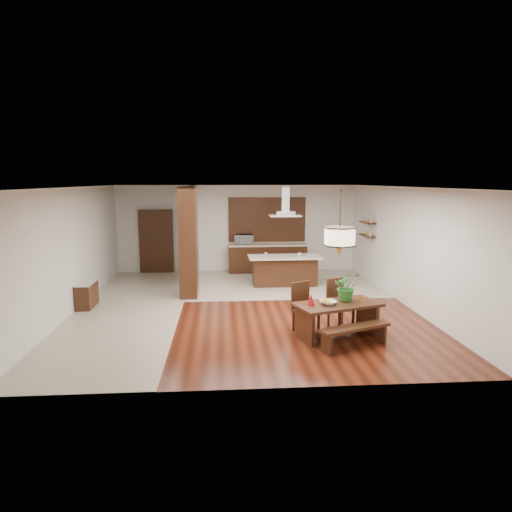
{
  "coord_description": "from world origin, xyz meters",
  "views": [
    {
      "loc": [
        -0.51,
        -10.83,
        3.06
      ],
      "look_at": [
        0.3,
        0.0,
        1.25
      ],
      "focal_mm": 32.0,
      "sensor_mm": 36.0,
      "label": 1
    }
  ],
  "objects": [
    {
      "name": "tile_kitchen",
      "position": [
        1.25,
        2.5,
        0.01
      ],
      "size": [
        5.5,
        4.0,
        0.01
      ],
      "primitive_type": "cube",
      "color": "#BBB29C",
      "rests_on": "ground"
    },
    {
      "name": "dining_chair_right",
      "position": [
        1.96,
        -1.74,
        0.51
      ],
      "size": [
        0.6,
        0.6,
        1.02
      ],
      "primitive_type": null,
      "rotation": [
        0.0,
        0.0,
        0.43
      ],
      "color": "black",
      "rests_on": "ground"
    },
    {
      "name": "dining_table",
      "position": [
        1.72,
        -2.36,
        0.51
      ],
      "size": [
        1.84,
        1.31,
        0.69
      ],
      "rotation": [
        0.0,
        0.0,
        0.32
      ],
      "color": "black",
      "rests_on": "ground"
    },
    {
      "name": "shelf_lower",
      "position": [
        3.87,
        2.6,
        1.4
      ],
      "size": [
        0.26,
        0.9,
        0.04
      ],
      "primitive_type": "cube",
      "color": "black",
      "rests_on": "room_shell"
    },
    {
      "name": "pendant_lantern",
      "position": [
        1.72,
        -2.36,
        2.25
      ],
      "size": [
        0.64,
        0.64,
        1.31
      ],
      "primitive_type": null,
      "color": "#F5E3BC",
      "rests_on": "room_shell"
    },
    {
      "name": "tile_hallway",
      "position": [
        -2.75,
        0.0,
        0.01
      ],
      "size": [
        2.5,
        9.0,
        0.01
      ],
      "primitive_type": "cube",
      "color": "#BBB29C",
      "rests_on": "ground"
    },
    {
      "name": "kitchen_island",
      "position": [
        1.31,
        2.21,
        0.45
      ],
      "size": [
        2.13,
        0.95,
        0.88
      ],
      "rotation": [
        0.0,
        0.0,
        0.01
      ],
      "color": "black",
      "rests_on": "ground"
    },
    {
      "name": "range_hood",
      "position": [
        1.31,
        2.21,
        2.46
      ],
      "size": [
        0.9,
        0.55,
        0.87
      ],
      "primitive_type": null,
      "color": "silver",
      "rests_on": "room_shell"
    },
    {
      "name": "hallway_console",
      "position": [
        -3.81,
        0.2,
        0.32
      ],
      "size": [
        0.37,
        0.88,
        0.63
      ],
      "primitive_type": "cube",
      "color": "black",
      "rests_on": "ground"
    },
    {
      "name": "partition_stub",
      "position": [
        -1.4,
        3.3,
        1.45
      ],
      "size": [
        0.18,
        2.4,
        2.9
      ],
      "primitive_type": "cube",
      "color": "silver",
      "rests_on": "ground"
    },
    {
      "name": "room_shell",
      "position": [
        0.0,
        0.0,
        2.06
      ],
      "size": [
        9.0,
        9.04,
        2.92
      ],
      "color": "#37140A",
      "rests_on": "ground"
    },
    {
      "name": "shelf_upper",
      "position": [
        3.87,
        2.6,
        1.8
      ],
      "size": [
        0.26,
        0.9,
        0.04
      ],
      "primitive_type": "cube",
      "color": "black",
      "rests_on": "room_shell"
    },
    {
      "name": "foliage_plant",
      "position": [
        1.94,
        -2.2,
        0.98
      ],
      "size": [
        0.56,
        0.49,
        0.57
      ],
      "primitive_type": "imported",
      "rotation": [
        0.0,
        0.0,
        -0.1
      ],
      "color": "#256D24",
      "rests_on": "dining_table"
    },
    {
      "name": "microwave",
      "position": [
        0.21,
        4.23,
        1.11
      ],
      "size": [
        0.63,
        0.46,
        0.33
      ],
      "primitive_type": "imported",
      "rotation": [
        0.0,
        0.0,
        -0.1
      ],
      "color": "#B1B4B9",
      "rests_on": "rear_counter"
    },
    {
      "name": "napkin_cone",
      "position": [
        1.17,
        -2.47,
        0.81
      ],
      "size": [
        0.17,
        0.17,
        0.23
      ],
      "primitive_type": "cone",
      "rotation": [
        0.0,
        0.0,
        0.15
      ],
      "color": "#9E0B0F",
      "rests_on": "dining_table"
    },
    {
      "name": "dining_chair_left",
      "position": [
        1.17,
        -2.0,
        0.51
      ],
      "size": [
        0.6,
        0.6,
        1.01
      ],
      "primitive_type": null,
      "rotation": [
        0.0,
        0.0,
        0.48
      ],
      "color": "black",
      "rests_on": "ground"
    },
    {
      "name": "hallway_doorway",
      "position": [
        -2.7,
        4.4,
        1.05
      ],
      "size": [
        1.1,
        0.2,
        2.1
      ],
      "primitive_type": "cube",
      "color": "black",
      "rests_on": "ground"
    },
    {
      "name": "gold_ornament",
      "position": [
        2.25,
        -2.27,
        0.74
      ],
      "size": [
        0.09,
        0.09,
        0.1
      ],
      "primitive_type": "cylinder",
      "rotation": [
        0.0,
        0.0,
        0.36
      ],
      "color": "gold",
      "rests_on": "dining_table"
    },
    {
      "name": "kitchen_window",
      "position": [
        1.0,
        4.46,
        1.75
      ],
      "size": [
        2.6,
        0.08,
        1.5
      ],
      "primitive_type": "cube",
      "color": "olive",
      "rests_on": "room_shell"
    },
    {
      "name": "dining_bench",
      "position": [
        1.91,
        -2.92,
        0.2
      ],
      "size": [
        1.45,
        0.85,
        0.41
      ],
      "primitive_type": null,
      "rotation": [
        0.0,
        0.0,
        0.4
      ],
      "color": "black",
      "rests_on": "ground"
    },
    {
      "name": "island_cup",
      "position": [
        1.73,
        2.11,
        0.92
      ],
      "size": [
        0.13,
        0.13,
        0.1
      ],
      "primitive_type": "imported",
      "rotation": [
        0.0,
        0.0,
        0.05
      ],
      "color": "white",
      "rests_on": "kitchen_island"
    },
    {
      "name": "partition_pier",
      "position": [
        -1.4,
        1.2,
        1.45
      ],
      "size": [
        0.45,
        1.0,
        2.9
      ],
      "primitive_type": "cube",
      "color": "black",
      "rests_on": "ground"
    },
    {
      "name": "fruit_bowl",
      "position": [
        1.51,
        -2.45,
        0.73
      ],
      "size": [
        0.36,
        0.36,
        0.08
      ],
      "primitive_type": "imported",
      "rotation": [
        0.0,
        0.0,
        0.18
      ],
      "color": "beige",
      "rests_on": "dining_table"
    },
    {
      "name": "soffit_band",
      "position": [
        0.0,
        0.0,
        2.88
      ],
      "size": [
        8.0,
        9.0,
        0.02
      ],
      "primitive_type": "cube",
      "color": "#381E0E",
      "rests_on": "room_shell"
    },
    {
      "name": "rear_counter",
      "position": [
        1.0,
        4.2,
        0.48
      ],
      "size": [
        2.6,
        0.62,
        0.95
      ],
      "color": "black",
      "rests_on": "ground"
    }
  ]
}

